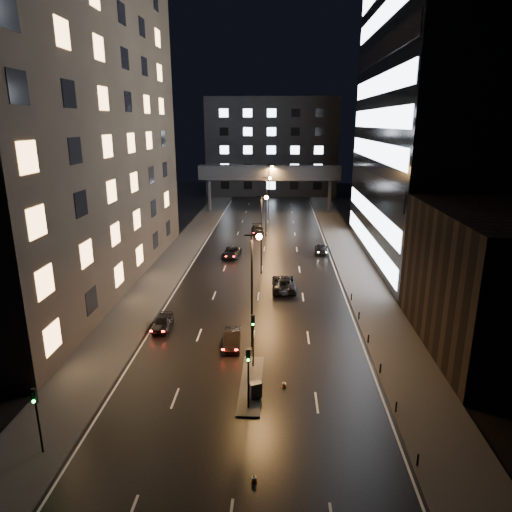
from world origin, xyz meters
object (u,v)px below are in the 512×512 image
object	(u,v)px
car_toward_a	(284,283)
car_away_c	(231,253)
car_toward_b	(321,249)
car_away_a	(163,322)
car_away_d	(258,230)
utility_cabinet	(255,390)
car_away_b	(232,339)

from	to	relation	value
car_toward_a	car_away_c	bearing A→B (deg)	-61.34
car_toward_a	car_toward_b	size ratio (longest dim) A/B	1.27
car_away_a	car_away_d	size ratio (longest dim) A/B	0.78
car_away_a	car_away_c	size ratio (longest dim) A/B	0.80
car_away_a	utility_cabinet	bearing A→B (deg)	-52.46
car_away_a	car_toward_a	bearing A→B (deg)	40.96
car_toward_a	car_away_d	bearing A→B (deg)	-82.19
car_away_d	utility_cabinet	distance (m)	49.34
utility_cabinet	car_away_b	bearing A→B (deg)	84.36
car_away_b	car_toward_a	distance (m)	14.90
car_away_d	utility_cabinet	world-z (taller)	car_away_d
car_toward_a	car_toward_b	bearing A→B (deg)	-110.96
car_away_b	utility_cabinet	size ratio (longest dim) A/B	3.53
car_away_c	car_away_b	bearing A→B (deg)	-78.97
car_away_d	utility_cabinet	bearing A→B (deg)	-93.01
car_away_d	car_toward_a	xyz separation A→B (m)	(4.36, -27.26, 0.07)
car_away_d	car_toward_b	xyz separation A→B (m)	(10.02, -11.44, -0.07)
car_away_b	car_toward_a	bearing A→B (deg)	68.62
car_away_b	car_away_a	bearing A→B (deg)	152.21
car_away_c	car_away_d	xyz separation A→B (m)	(3.11, 14.29, 0.05)
car_toward_a	car_away_b	bearing A→B (deg)	70.76
car_away_d	car_away_c	bearing A→B (deg)	-107.83
car_away_c	car_toward_b	bearing A→B (deg)	17.23
utility_cabinet	car_toward_a	bearing A→B (deg)	61.55
car_toward_a	utility_cabinet	world-z (taller)	car_toward_a
car_away_b	car_toward_a	world-z (taller)	car_toward_a
car_away_b	car_toward_b	xyz separation A→B (m)	(10.25, 29.99, 0.00)
car_away_d	car_toward_b	world-z (taller)	car_away_d
car_away_a	car_toward_a	xyz separation A→B (m)	(11.51, 11.04, 0.13)
car_away_b	car_toward_b	bearing A→B (deg)	67.71
car_away_c	car_away_d	bearing A→B (deg)	82.71
car_away_c	car_toward_a	distance (m)	14.97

